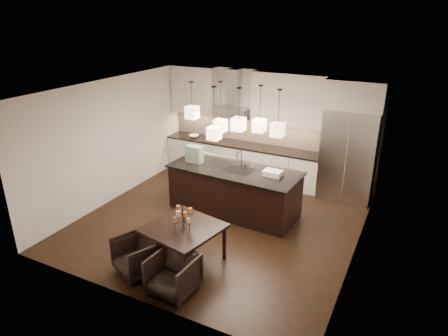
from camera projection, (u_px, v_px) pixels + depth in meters
The scene contains 37 objects.
floor at pixel (220, 222), 8.46m from camera, with size 5.50×5.50×0.02m, color black.
ceiling at pixel (219, 89), 7.42m from camera, with size 5.50×5.50×0.02m, color white.
wall_back at pixel (269, 126), 10.22m from camera, with size 5.50×0.02×2.80m, color silver.
wall_front at pixel (130, 220), 5.65m from camera, with size 5.50×0.02×2.80m, color silver.
wall_left at pixel (112, 140), 9.10m from camera, with size 0.02×5.50×2.80m, color silver.
wall_right at pixel (363, 185), 6.78m from camera, with size 0.02×5.50×2.80m, color silver.
refrigerator at pixel (349, 155), 9.15m from camera, with size 1.20×0.72×2.15m, color #B7B7BA.
fridge_panel at pixel (356, 94), 8.63m from camera, with size 1.26×0.72×0.65m, color silver.
lower_cabinets at pixel (241, 161), 10.57m from camera, with size 4.21×0.62×0.88m, color silver.
countertop at pixel (241, 145), 10.40m from camera, with size 4.21×0.66×0.04m, color black.
backsplash at pixel (246, 129), 10.52m from camera, with size 4.21×0.02×0.63m, color #BFA88E.
upper_cab_left at pixel (194, 90), 10.66m from camera, with size 1.25×0.35×1.25m, color silver.
upper_cab_right at pixel (289, 100), 9.55m from camera, with size 1.86×0.35×1.25m, color silver.
hood_canopy at pixel (232, 112), 10.26m from camera, with size 0.90×0.52×0.24m, color #B7B7BA.
hood_chimney at pixel (234, 88), 10.13m from camera, with size 0.30×0.28×0.96m, color #B7B7BA.
fruit_bowl at pixel (194, 136), 10.93m from camera, with size 0.26×0.26×0.06m, color silver.
island_body at pixel (234, 191), 8.73m from camera, with size 2.75×1.10×0.97m, color black.
island_top at pixel (235, 170), 8.54m from camera, with size 2.83×1.19×0.04m, color black.
faucet at pixel (242, 159), 8.50m from camera, with size 0.11×0.26×0.42m, color silver, non-canonical shape.
tote_bag at pixel (194, 154), 8.84m from camera, with size 0.37×0.20×0.37m, color #194A30.
food_container at pixel (273, 173), 8.16m from camera, with size 0.37×0.26×0.11m, color silver.
dining_table at pixel (184, 244), 6.99m from camera, with size 1.17×1.17×0.70m, color black, non-canonical shape.
candelabra at pixel (183, 216), 6.79m from camera, with size 0.34×0.34×0.41m, color black, non-canonical shape.
candle_a at pixel (189, 221), 6.73m from camera, with size 0.07×0.07×0.09m, color beige.
candle_b at pixel (185, 215), 6.92m from camera, with size 0.07×0.07×0.09m, color #C76A2E.
candle_c at pixel (176, 220), 6.76m from camera, with size 0.07×0.07×0.09m, color #A2683B.
candle_d at pixel (190, 211), 6.75m from camera, with size 0.07×0.07×0.09m, color #C76A2E.
candle_e at pixel (178, 208), 6.83m from camera, with size 0.07×0.07×0.09m, color #A2683B.
candle_f at pixel (178, 214), 6.65m from camera, with size 0.07×0.07×0.09m, color beige.
armchair_left at pixel (138, 255), 6.72m from camera, with size 0.70×0.72×0.66m, color black.
armchair_right at pixel (173, 274), 6.25m from camera, with size 0.68×0.70×0.64m, color black.
pendant_a at pixel (192, 112), 8.46m from camera, with size 0.24×0.24×0.26m, color beige.
pendant_b at pixel (221, 126), 8.60m from camera, with size 0.24×0.24×0.26m, color beige.
pendant_c at pixel (239, 124), 7.88m from camera, with size 0.24×0.24×0.26m, color beige.
pendant_d at pixel (259, 126), 8.15m from camera, with size 0.24×0.24×0.26m, color beige.
pendant_e at pixel (278, 130), 7.73m from camera, with size 0.24×0.24×0.26m, color beige.
pendant_f at pixel (214, 133), 8.06m from camera, with size 0.24×0.24×0.26m, color beige.
Camera 1 is at (3.45, -6.59, 4.18)m, focal length 32.00 mm.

